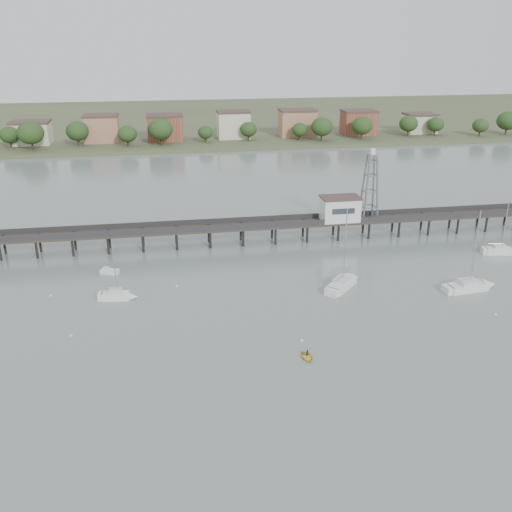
{
  "coord_description": "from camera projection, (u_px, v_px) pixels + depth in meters",
  "views": [
    {
      "loc": [
        -12.86,
        -53.94,
        42.31
      ],
      "look_at": [
        3.46,
        42.0,
        4.0
      ],
      "focal_mm": 40.0,
      "sensor_mm": 36.0,
      "label": 1
    }
  ],
  "objects": [
    {
      "name": "pier_building",
      "position": [
        340.0,
        209.0,
        123.48
      ],
      "size": [
        8.4,
        5.4,
        5.3
      ],
      "color": "silver",
      "rests_on": "ground"
    },
    {
      "name": "sailboat_c",
      "position": [
        346.0,
        282.0,
        102.11
      ],
      "size": [
        8.45,
        8.68,
        15.39
      ],
      "rotation": [
        0.0,
        0.0,
        0.81
      ],
      "color": "white",
      "rests_on": "ground"
    },
    {
      "name": "far_shore",
      "position": [
        184.0,
        120.0,
        286.45
      ],
      "size": [
        500.0,
        170.0,
        10.4
      ],
      "color": "#475133",
      "rests_on": "ground"
    },
    {
      "name": "lattice_tower",
      "position": [
        370.0,
        187.0,
        122.87
      ],
      "size": [
        3.2,
        3.2,
        15.5
      ],
      "color": "slate",
      "rests_on": "ground"
    },
    {
      "name": "pier",
      "position": [
        226.0,
        227.0,
        120.63
      ],
      "size": [
        150.0,
        5.0,
        5.5
      ],
      "color": "#2D2823",
      "rests_on": "ground"
    },
    {
      "name": "dinghy_occupant",
      "position": [
        307.0,
        358.0,
        79.33
      ],
      "size": [
        0.42,
        1.12,
        0.27
      ],
      "primitive_type": "imported",
      "rotation": [
        0.0,
        0.0,
        3.12
      ],
      "color": "black",
      "rests_on": "ground"
    },
    {
      "name": "sailboat_b",
      "position": [
        120.0,
        296.0,
        96.54
      ],
      "size": [
        6.3,
        2.62,
        10.31
      ],
      "rotation": [
        0.0,
        0.0,
        -0.14
      ],
      "color": "white",
      "rests_on": "ground"
    },
    {
      "name": "yellow_dinghy",
      "position": [
        307.0,
        358.0,
        79.33
      ],
      "size": [
        2.1,
        0.69,
        2.91
      ],
      "primitive_type": "imported",
      "rotation": [
        0.0,
        0.0,
        0.04
      ],
      "color": "yellow",
      "rests_on": "ground"
    },
    {
      "name": "white_tender",
      "position": [
        109.0,
        271.0,
        107.03
      ],
      "size": [
        3.69,
        2.47,
        1.33
      ],
      "rotation": [
        0.0,
        0.0,
        -0.34
      ],
      "color": "white",
      "rests_on": "ground"
    },
    {
      "name": "ground_plane",
      "position": [
        287.0,
        418.0,
        66.98
      ],
      "size": [
        500.0,
        500.0,
        0.0
      ],
      "primitive_type": "plane",
      "color": "slate",
      "rests_on": "ground"
    },
    {
      "name": "sailboat_d",
      "position": [
        475.0,
        286.0,
        100.33
      ],
      "size": [
        9.71,
        3.84,
        15.49
      ],
      "rotation": [
        0.0,
        0.0,
        0.12
      ],
      "color": "white",
      "rests_on": "ground"
    },
    {
      "name": "mooring_buoys",
      "position": [
        216.0,
        313.0,
        91.94
      ],
      "size": [
        72.18,
        22.98,
        0.39
      ],
      "color": "beige",
      "rests_on": "ground"
    },
    {
      "name": "sailboat_e",
      "position": [
        504.0,
        251.0,
        116.4
      ],
      "size": [
        7.47,
        3.43,
        12.0
      ],
      "rotation": [
        0.0,
        0.0,
        -0.19
      ],
      "color": "white",
      "rests_on": "ground"
    }
  ]
}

